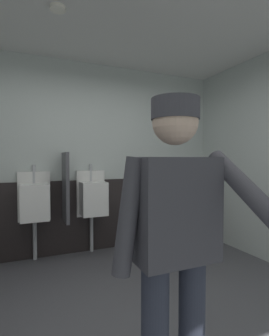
# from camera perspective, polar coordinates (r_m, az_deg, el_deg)

# --- Properties ---
(ground_plane) EXTENTS (4.73, 4.30, 0.04)m
(ground_plane) POSITION_cam_1_polar(r_m,az_deg,el_deg) (2.33, 0.34, -32.97)
(ground_plane) COLOR #4C4C51
(wall_back) EXTENTS (4.73, 0.12, 2.67)m
(wall_back) POSITION_cam_1_polar(r_m,az_deg,el_deg) (3.73, -11.40, 2.32)
(wall_back) COLOR silver
(wall_back) RESTS_ON ground_plane
(wainscot_band_back) EXTENTS (4.13, 0.03, 1.01)m
(wainscot_band_back) POSITION_cam_1_polar(r_m,az_deg,el_deg) (3.75, -11.07, -10.43)
(wainscot_band_back) COLOR black
(wainscot_band_back) RESTS_ON ground_plane
(downlight_far) EXTENTS (0.14, 0.14, 0.03)m
(downlight_far) POSITION_cam_1_polar(r_m,az_deg,el_deg) (2.76, -16.81, 31.03)
(downlight_far) COLOR white
(urinal_left) EXTENTS (0.40, 0.34, 1.24)m
(urinal_left) POSITION_cam_1_polar(r_m,az_deg,el_deg) (3.48, -21.49, -6.99)
(urinal_left) COLOR white
(urinal_left) RESTS_ON ground_plane
(urinal_middle) EXTENTS (0.40, 0.34, 1.24)m
(urinal_middle) POSITION_cam_1_polar(r_m,az_deg,el_deg) (3.58, -9.32, -6.62)
(urinal_middle) COLOR white
(urinal_middle) RESTS_ON ground_plane
(privacy_divider_panel) EXTENTS (0.04, 0.40, 0.90)m
(privacy_divider_panel) POSITION_cam_1_polar(r_m,az_deg,el_deg) (3.42, -15.18, -4.16)
(privacy_divider_panel) COLOR #4C4C51
(person) EXTENTS (0.63, 0.60, 1.62)m
(person) POSITION_cam_1_polar(r_m,az_deg,el_deg) (1.34, 9.17, -13.61)
(person) COLOR #2D3342
(person) RESTS_ON ground_plane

